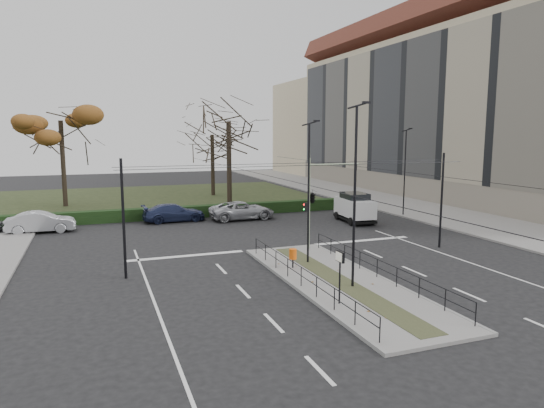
{
  "coord_description": "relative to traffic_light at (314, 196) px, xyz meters",
  "views": [
    {
      "loc": [
        -10.92,
        -22.55,
        7.17
      ],
      "look_at": [
        -0.36,
        5.84,
        2.77
      ],
      "focal_mm": 32.0,
      "sensor_mm": 36.0,
      "label": 1
    }
  ],
  "objects": [
    {
      "name": "info_panel",
      "position": [
        -3.28,
        -9.53,
        -1.5
      ],
      "size": [
        0.13,
        0.58,
        2.23
      ],
      "color": "black",
      "rests_on": "median_island"
    },
    {
      "name": "bare_tree_center",
      "position": [
        0.39,
        28.07,
        3.17
      ],
      "size": [
        7.21,
        7.21,
        9.26
      ],
      "color": "black",
      "rests_on": "park"
    },
    {
      "name": "median_island",
      "position": [
        -1.77,
        -6.73,
        -3.32
      ],
      "size": [
        4.4,
        15.0,
        0.14
      ],
      "primitive_type": "cube",
      "color": "slate",
      "rests_on": "ground"
    },
    {
      "name": "litter_bin",
      "position": [
        -2.97,
        -3.82,
        -2.52
      ],
      "size": [
        0.4,
        0.4,
        1.02
      ],
      "color": "black",
      "rests_on": "median_island"
    },
    {
      "name": "parked_car_third",
      "position": [
        -6.56,
        12.9,
        -2.65
      ],
      "size": [
        5.14,
        2.25,
        1.47
      ],
      "primitive_type": "imported",
      "rotation": [
        0.0,
        0.0,
        1.61
      ],
      "color": "#20284B",
      "rests_on": "ground"
    },
    {
      "name": "park",
      "position": [
        -7.77,
        27.77,
        -3.34
      ],
      "size": [
        38.0,
        26.0,
        0.1
      ],
      "primitive_type": "cube",
      "color": "black",
      "rests_on": "ground"
    },
    {
      "name": "sidewalk_east",
      "position": [
        16.23,
        17.77,
        -3.32
      ],
      "size": [
        8.0,
        90.0,
        0.14
      ],
      "primitive_type": "cube",
      "color": "slate",
      "rests_on": "ground"
    },
    {
      "name": "hedge",
      "position": [
        -7.77,
        14.37,
        -2.89
      ],
      "size": [
        38.0,
        1.0,
        1.0
      ],
      "primitive_type": "cube",
      "color": "black",
      "rests_on": "ground"
    },
    {
      "name": "rust_tree",
      "position": [
        -15.32,
        24.66,
        5.03
      ],
      "size": [
        9.07,
        9.07,
        10.96
      ],
      "color": "black",
      "rests_on": "park"
    },
    {
      "name": "median_railing",
      "position": [
        -1.77,
        -6.83,
        -2.41
      ],
      "size": [
        4.14,
        13.24,
        0.92
      ],
      "color": "black",
      "rests_on": "median_island"
    },
    {
      "name": "catenary",
      "position": [
        -1.77,
        -2.61,
        0.03
      ],
      "size": [
        20.0,
        34.0,
        6.0
      ],
      "color": "black",
      "rests_on": "ground"
    },
    {
      "name": "streetlamp_sidewalk",
      "position": [
        12.75,
        8.52,
        0.57
      ],
      "size": [
        0.63,
        0.13,
        7.52
      ],
      "color": "black",
      "rests_on": "sidewalk_east"
    },
    {
      "name": "streetlamp_median_far",
      "position": [
        -1.75,
        -3.09,
        0.7
      ],
      "size": [
        0.65,
        0.13,
        7.76
      ],
      "color": "black",
      "rests_on": "median_island"
    },
    {
      "name": "streetlamp_median_near",
      "position": [
        -1.58,
        -7.71,
        1.05
      ],
      "size": [
        0.71,
        0.14,
        8.46
      ],
      "color": "black",
      "rests_on": "median_island"
    },
    {
      "name": "ground",
      "position": [
        -1.77,
        -4.23,
        -3.39
      ],
      "size": [
        140.0,
        140.0,
        0.0
      ],
      "primitive_type": "plane",
      "color": "black",
      "rests_on": "ground"
    },
    {
      "name": "parked_car_fourth",
      "position": [
        -0.99,
        11.95,
        -2.63
      ],
      "size": [
        5.57,
        2.73,
        1.52
      ],
      "primitive_type": "imported",
      "rotation": [
        0.0,
        0.0,
        1.61
      ],
      "color": "#A4A6AC",
      "rests_on": "ground"
    },
    {
      "name": "bare_tree_near",
      "position": [
        -0.93,
        16.1,
        4.29
      ],
      "size": [
        6.87,
        6.87,
        10.87
      ],
      "color": "black",
      "rests_on": "park"
    },
    {
      "name": "white_van",
      "position": [
        7.27,
        7.53,
        -2.14
      ],
      "size": [
        2.4,
        4.64,
        2.4
      ],
      "color": "silver",
      "rests_on": "ground"
    },
    {
      "name": "parked_car_second",
      "position": [
        -16.4,
        11.74,
        -2.61
      ],
      "size": [
        4.74,
        1.71,
        1.56
      ],
      "primitive_type": "imported",
      "rotation": [
        0.0,
        0.0,
        1.56
      ],
      "color": "#A4A6AC",
      "rests_on": "ground"
    },
    {
      "name": "traffic_light",
      "position": [
        0.0,
        0.0,
        0.0
      ],
      "size": [
        3.79,
        2.18,
        5.58
      ],
      "color": "gray",
      "rests_on": "median_island"
    },
    {
      "name": "apartment_block",
      "position": [
        26.19,
        19.74,
        7.01
      ],
      "size": [
        13.09,
        52.1,
        21.64
      ],
      "color": "#C2AE8C",
      "rests_on": "ground"
    }
  ]
}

